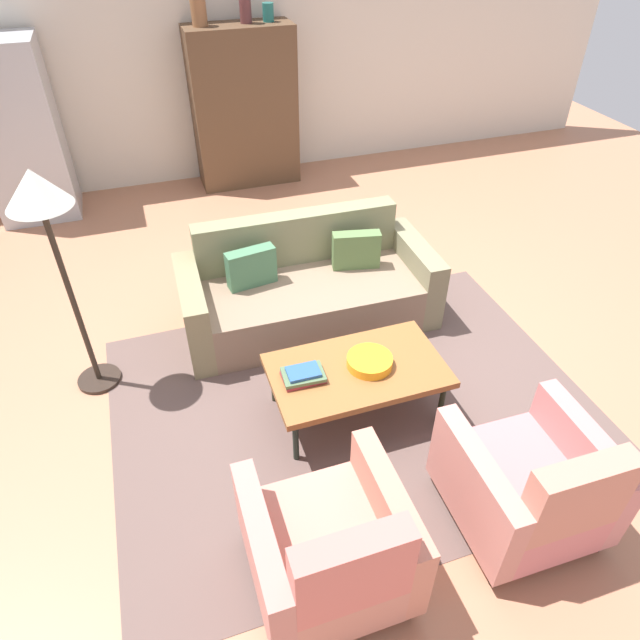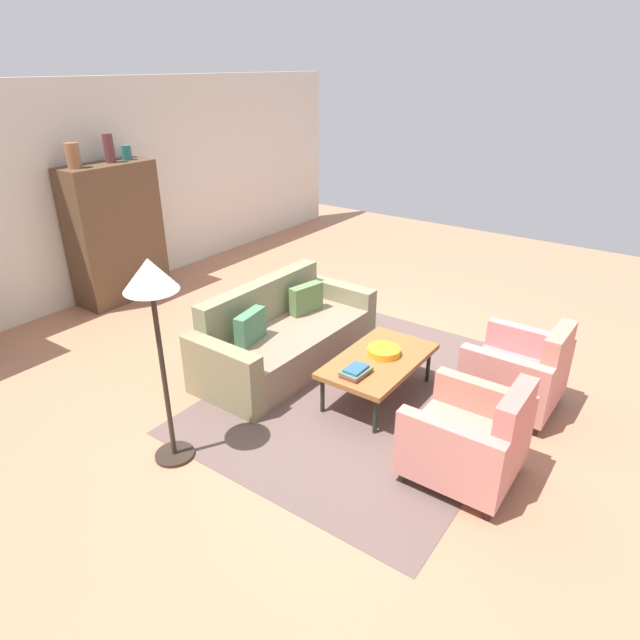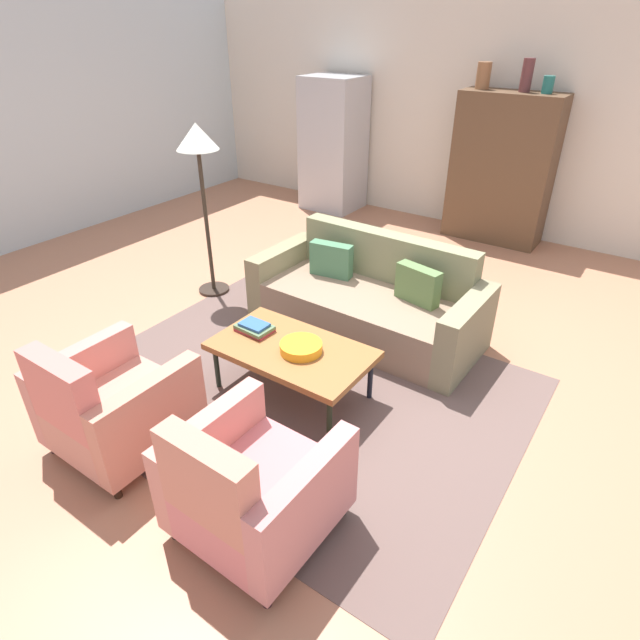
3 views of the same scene
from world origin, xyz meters
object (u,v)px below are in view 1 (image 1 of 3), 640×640
Objects in this scene: vase_round at (245,5)px; refrigerator at (20,133)px; cabinet at (244,108)px; vase_small at (268,12)px; coffee_table at (357,372)px; couch at (306,288)px; armchair_left at (331,553)px; book_stack at (303,375)px; floor_lamp at (43,211)px; fruit_bowl at (370,361)px; armchair_right at (532,489)px; vase_tall at (199,11)px.

refrigerator is (-2.55, -0.10, -1.05)m from vase_round.
vase_small is (0.35, -0.00, 0.99)m from cabinet.
couch is at bearing 89.91° from coffee_table.
armchair_left is (-0.60, -2.35, 0.06)m from couch.
floor_lamp reaches higher than book_stack.
armchair_left is 5.62m from vase_small.
couch is at bearing 94.19° from fruit_bowl.
couch is at bearing 75.55° from armchair_left.
book_stack is 1.92m from floor_lamp.
book_stack is 0.82× the size of vase_round.
cabinet reaches higher than floor_lamp.
cabinet is at bearing -91.99° from couch.
vase_round is at bearing 94.62° from armchair_right.
couch is at bearing 105.28° from armchair_right.
vase_small reaches higher than armchair_left.
couch is 6.72× the size of fruit_bowl.
vase_tall reaches higher than vase_small.
cabinet is at bearing 0.68° from vase_tall.
armchair_left is 2.62m from floor_lamp.
armchair_left is at bearing -60.89° from floor_lamp.
armchair_left is 1.00× the size of armchair_right.
armchair_left reaches higher than couch.
armchair_left is 0.48× the size of refrigerator.
coffee_table is 4.16m from cabinet.
cabinet is 2.45m from refrigerator.
couch is 1.24m from book_stack.
vase_round is at bearing 81.02° from book_stack.
armchair_left is 4.78× the size of vase_small.
armchair_left is 2.50× the size of vase_round.
armchair_left is 5.37m from cabinet.
armchair_left reaches higher than coffee_table.
fruit_bowl is 4.40m from vase_round.
armchair_right is (0.60, -2.35, 0.06)m from couch.
fruit_bowl is at bearing 95.43° from couch.
armchair_right is 5.51m from vase_small.
vase_round is at bearing 0.00° from vase_tall.
fruit_bowl is (0.69, 1.17, 0.11)m from armchair_left.
vase_tall reaches higher than coffee_table.
coffee_table is 1.31m from armchair_left.
floor_lamp reaches higher than coffee_table.
vase_tall reaches higher than fruit_bowl.
book_stack is 0.16× the size of cabinet.
fruit_bowl is 4.39m from vase_tall.
refrigerator reaches higher than cabinet.
floor_lamp is (-1.16, 2.08, 1.10)m from armchair_left.
armchair_left is 1.36m from fruit_bowl.
armchair_left is at bearing -120.56° from fruit_bowl.
floor_lamp is at bearing -115.43° from vase_tall.
armchair_left is at bearing -93.98° from vase_tall.
cabinet is 1.05m from vase_small.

